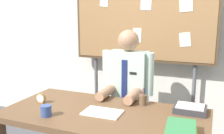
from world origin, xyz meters
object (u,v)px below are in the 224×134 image
Objects in this scene: bulletin_board at (142,22)px; open_notebook at (103,113)px; person at (127,100)px; paper_tray at (190,109)px; desk_clock at (41,99)px; coffee_mug at (46,111)px; pen_holder at (143,100)px; desk at (104,122)px; book_stack at (181,132)px.

bulletin_board is 6.17× the size of open_notebook.
person is 0.75m from paper_tray.
bulletin_board is at bearing 90.19° from open_notebook.
open_notebook is 3.37× the size of desk_clock.
coffee_mug is 0.56× the size of pen_holder.
pen_holder reaches higher than paper_tray.
desk is at bearing 102.02° from open_notebook.
bulletin_board is 21.90× the size of coffee_mug.
book_stack is (0.66, -0.82, 0.13)m from person.
book_stack is 1.05m from coffee_mug.
book_stack is 1.30m from desk_clock.
pen_holder is at bearing -72.70° from bulletin_board.
book_stack is (0.66, -0.21, 0.12)m from desk.
coffee_mug is at bearing -147.70° from desk.
desk_clock is at bearing -167.36° from paper_tray.
paper_tray reaches higher than open_notebook.
person is at bearing 90.39° from open_notebook.
person is 4.48× the size of book_stack.
open_notebook is 0.46m from coffee_mug.
person is at bearing 65.50° from coffee_mug.
book_stack is at bearing -16.48° from open_notebook.
bulletin_board is at bearing 89.96° from person.
open_notebook reaches higher than desk.
open_notebook is at bearing 163.52° from book_stack.
coffee_mug reaches higher than desk.
desk_clock is 0.59× the size of pen_holder.
person is 0.89m from desk_clock.
desk_clock reaches higher than book_stack.
coffee_mug is at bearing -150.11° from open_notebook.
person reaches higher than desk_clock.
desk is at bearing 0.93° from desk_clock.
open_notebook is at bearing -89.81° from bulletin_board.
paper_tray is (1.29, 0.29, -0.01)m from desk_clock.
coffee_mug is (-1.05, -0.03, 0.00)m from book_stack.
open_notebook is at bearing -89.61° from person.
person is 5.31× the size of paper_tray.
paper_tray is (0.66, 0.30, 0.02)m from open_notebook.
desk_clock is at bearing 179.10° from open_notebook.
desk is 10.57× the size of pen_holder.
pen_holder is at bearing -50.93° from person.
desk_clock is 0.36× the size of paper_tray.
pen_holder reaches higher than desk_clock.
paper_tray reaches higher than desk.
paper_tray is at bearing 26.47° from coffee_mug.
desk_clock is 0.93m from pen_holder.
paper_tray is at bearing 24.33° from open_notebook.
coffee_mug is (-0.39, -0.25, 0.13)m from desk.
bulletin_board reaches higher than person.
desk is 0.64m from desk_clock.
book_stack is at bearing -17.97° from desk.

